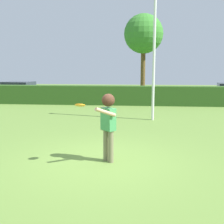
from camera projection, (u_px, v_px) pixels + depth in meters
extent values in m
plane|color=olive|center=(101.00, 161.00, 7.40)|extent=(60.00, 60.00, 0.00)
cylinder|color=#757150|center=(111.00, 147.00, 7.25)|extent=(0.14, 0.14, 0.84)
cylinder|color=#757150|center=(106.00, 145.00, 7.40)|extent=(0.14, 0.14, 0.84)
cube|color=#3F9150|center=(108.00, 119.00, 7.21)|extent=(0.42, 0.42, 0.58)
cylinder|color=tan|center=(105.00, 112.00, 6.82)|extent=(0.50, 0.50, 0.30)
cylinder|color=tan|center=(103.00, 119.00, 7.39)|extent=(0.09, 0.09, 0.62)
sphere|color=tan|center=(108.00, 101.00, 7.14)|extent=(0.22, 0.22, 0.22)
sphere|color=#472A1C|center=(108.00, 100.00, 7.13)|extent=(0.33, 0.33, 0.33)
cylinder|color=orange|center=(80.00, 105.00, 6.91)|extent=(0.25, 0.25, 0.11)
cylinder|color=silver|center=(154.00, 58.00, 12.56)|extent=(0.12, 0.12, 5.63)
cube|color=#2B501B|center=(124.00, 95.00, 17.92)|extent=(25.62, 0.90, 1.21)
cube|color=#1E6633|center=(19.00, 90.00, 21.93)|extent=(4.39, 2.26, 0.55)
cube|color=#2D333D|center=(19.00, 84.00, 21.86)|extent=(2.39, 1.85, 0.40)
cylinder|color=black|center=(41.00, 93.00, 22.46)|extent=(0.61, 0.18, 0.60)
cylinder|color=black|center=(31.00, 95.00, 20.83)|extent=(0.61, 0.18, 0.60)
cylinder|color=black|center=(9.00, 92.00, 23.13)|extent=(0.61, 0.18, 0.60)
cylinder|color=black|center=(211.00, 95.00, 21.26)|extent=(0.61, 0.19, 0.60)
cylinder|color=black|center=(213.00, 97.00, 19.63)|extent=(0.61, 0.19, 0.60)
cylinder|color=brown|center=(143.00, 72.00, 21.66)|extent=(0.35, 0.35, 3.97)
sphere|color=#39802C|center=(144.00, 34.00, 21.19)|extent=(2.96, 2.96, 2.96)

